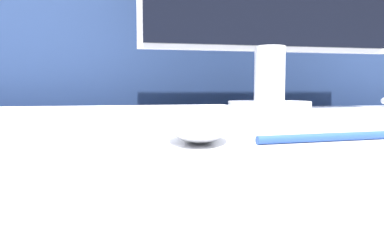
{
  "coord_description": "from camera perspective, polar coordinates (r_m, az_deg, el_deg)",
  "views": [
    {
      "loc": [
        -0.15,
        -0.49,
        0.81
      ],
      "look_at": [
        -0.07,
        -0.11,
        0.78
      ],
      "focal_mm": 35.0,
      "sensor_mm": 36.0,
      "label": 1
    }
  ],
  "objects": [
    {
      "name": "pen",
      "position": [
        0.38,
        20.61,
        -2.46
      ],
      "size": [
        0.16,
        0.02,
        0.01
      ],
      "rotation": [
        0.0,
        0.0,
        0.08
      ],
      "color": "#284C9E",
      "rests_on": "desk"
    },
    {
      "name": "keyboard",
      "position": [
        0.53,
        -13.61,
        0.55
      ],
      "size": [
        0.42,
        0.13,
        0.02
      ],
      "rotation": [
        0.0,
        0.0,
        0.02
      ],
      "color": "silver",
      "rests_on": "desk"
    },
    {
      "name": "partition_panel",
      "position": [
        1.11,
        -4.18,
        -2.32
      ],
      "size": [
        5.0,
        0.03,
        1.35
      ],
      "color": "navy",
      "rests_on": "ground_plane"
    },
    {
      "name": "computer_mouse_near",
      "position": [
        0.35,
        1.07,
        -0.69
      ],
      "size": [
        0.08,
        0.12,
        0.03
      ],
      "rotation": [
        0.0,
        0.0,
        -0.22
      ],
      "color": "silver",
      "rests_on": "desk"
    }
  ]
}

